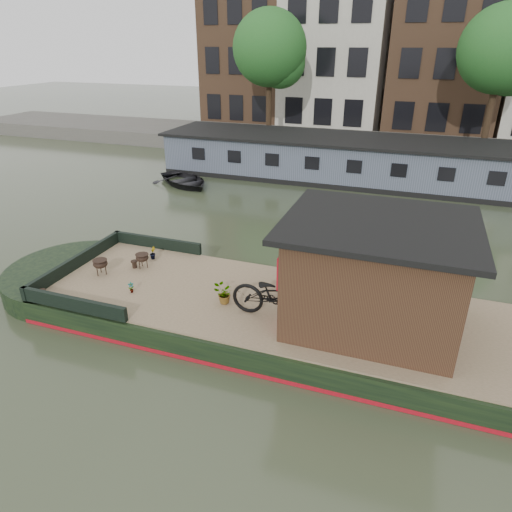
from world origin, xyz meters
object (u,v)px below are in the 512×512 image
(brazier_rear, at_px, (101,267))
(dinghy, at_px, (184,178))
(bicycle, at_px, (278,296))
(cabin, at_px, (374,273))
(brazier_front, at_px, (143,261))

(brazier_rear, relative_size, dinghy, 0.13)
(bicycle, distance_m, brazier_rear, 5.24)
(cabin, bearing_deg, brazier_front, 174.67)
(cabin, xyz_separation_m, bicycle, (-1.99, -0.60, -0.64))
(bicycle, height_order, brazier_rear, bicycle)
(bicycle, xyz_separation_m, brazier_rear, (-5.20, 0.45, -0.37))
(bicycle, distance_m, brazier_front, 4.53)
(cabin, xyz_separation_m, brazier_front, (-6.34, 0.59, -1.02))
(cabin, relative_size, brazier_rear, 9.10)
(brazier_front, bearing_deg, dinghy, 111.56)
(bicycle, bearing_deg, dinghy, 37.13)
(brazier_rear, height_order, dinghy, brazier_rear)
(bicycle, bearing_deg, brazier_rear, 85.27)
(cabin, bearing_deg, brazier_rear, -178.83)
(cabin, relative_size, brazier_front, 9.54)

